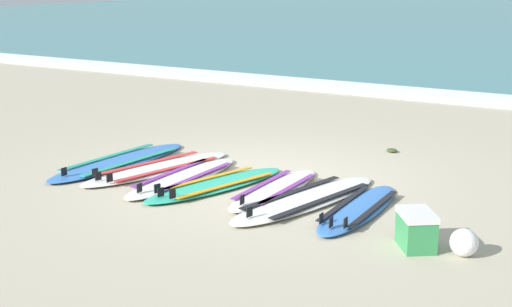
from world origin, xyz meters
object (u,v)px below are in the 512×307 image
at_px(surfboard_1, 158,168).
at_px(surfboard_4, 275,189).
at_px(cooler_box, 416,229).
at_px(surfboard_3, 216,185).
at_px(surfboard_2, 183,177).
at_px(beach_ball, 464,242).
at_px(surfboard_6, 358,209).
at_px(surfboard_0, 120,162).
at_px(surfboard_5, 307,199).

bearing_deg(surfboard_1, surfboard_4, -0.82).
bearing_deg(cooler_box, surfboard_3, 166.31).
bearing_deg(surfboard_2, beach_ball, -10.50).
distance_m(surfboard_2, beach_ball, 3.90).
bearing_deg(surfboard_6, surfboard_4, 171.60).
distance_m(surfboard_2, surfboard_6, 2.47).
bearing_deg(surfboard_0, surfboard_3, -7.57).
bearing_deg(beach_ball, surfboard_0, 170.01).
relative_size(surfboard_5, surfboard_6, 1.28).
relative_size(surfboard_1, surfboard_5, 0.97).
xyz_separation_m(surfboard_1, beach_ball, (4.39, -0.89, 0.10)).
bearing_deg(surfboard_2, surfboard_3, -5.72).
bearing_deg(surfboard_3, cooler_box, -13.69).
bearing_deg(surfboard_5, surfboard_2, 179.84).
bearing_deg(surfboard_4, surfboard_0, 179.23).
height_order(surfboard_6, beach_ball, beach_ball).
xyz_separation_m(surfboard_4, surfboard_6, (1.18, -0.17, 0.00)).
height_order(surfboard_5, cooler_box, cooler_box).
distance_m(surfboard_1, surfboard_4, 1.85).
bearing_deg(beach_ball, surfboard_4, 161.28).
distance_m(surfboard_1, surfboard_2, 0.58).
distance_m(surfboard_1, surfboard_6, 3.04).
distance_m(surfboard_4, beach_ball, 2.69).
bearing_deg(surfboard_1, beach_ball, -11.44).
relative_size(surfboard_3, surfboard_4, 1.13).
height_order(cooler_box, beach_ball, cooler_box).
distance_m(surfboard_0, beach_ball, 5.17).
bearing_deg(surfboard_4, surfboard_5, -16.83).
distance_m(surfboard_0, surfboard_4, 2.54).
bearing_deg(surfboard_6, surfboard_2, 179.45).
distance_m(surfboard_4, surfboard_6, 1.19).
height_order(surfboard_6, cooler_box, cooler_box).
bearing_deg(cooler_box, surfboard_1, 166.83).
bearing_deg(surfboard_5, cooler_box, -25.24).
distance_m(surfboard_2, surfboard_3, 0.56).
bearing_deg(cooler_box, beach_ball, 3.79).
height_order(surfboard_1, surfboard_5, same).
xyz_separation_m(surfboard_4, beach_ball, (2.54, -0.86, 0.10)).
bearing_deg(surfboard_6, cooler_box, -38.66).
relative_size(surfboard_0, surfboard_3, 1.15).
distance_m(surfboard_1, surfboard_3, 1.13).
bearing_deg(beach_ball, surfboard_5, 160.80).
height_order(surfboard_3, surfboard_5, same).
relative_size(surfboard_2, cooler_box, 4.06).
relative_size(surfboard_6, cooler_box, 3.65).
bearing_deg(surfboard_0, cooler_box, -11.33).
bearing_deg(surfboard_4, cooler_box, -23.25).
relative_size(surfboard_4, surfboard_6, 1.00).
bearing_deg(surfboard_1, surfboard_3, -11.84).
xyz_separation_m(surfboard_1, surfboard_3, (1.11, -0.23, 0.00)).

